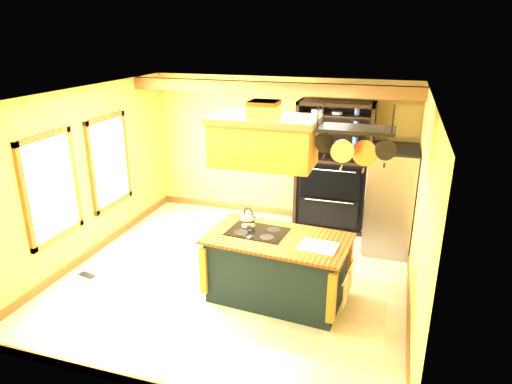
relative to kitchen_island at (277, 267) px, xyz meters
The scene contains 15 objects.
floor 0.98m from the kitchen_island, 150.25° to the left, with size 5.00×5.00×0.00m, color beige.
ceiling 2.39m from the kitchen_island, 150.25° to the left, with size 5.00×5.00×0.00m, color white.
wall_back 3.14m from the kitchen_island, 104.27° to the left, with size 5.00×0.02×2.70m, color gold.
wall_front 2.37m from the kitchen_island, 109.74° to the right, with size 5.00×0.02×2.70m, color gold.
wall_left 3.39m from the kitchen_island, behind, with size 0.02×5.00×2.70m, color gold.
wall_right 2.01m from the kitchen_island, 13.62° to the left, with size 0.02×5.00×2.70m, color gold.
ceiling_beam 3.09m from the kitchen_island, 109.30° to the left, with size 5.00×0.15×0.20m, color brown.
window_near 3.36m from the kitchen_island, behind, with size 0.06×1.06×1.56m.
window_far 3.50m from the kitchen_island, 162.28° to the left, with size 0.06×1.06×1.56m.
kitchen_island is the anchor object (origin of this frame).
range_hood 1.78m from the kitchen_island, behind, with size 1.34×0.76×0.80m.
pot_rack 2.07m from the kitchen_island, ahead, with size 0.96×0.45×0.73m.
refrigerator 2.47m from the kitchen_island, 56.03° to the left, with size 0.75×0.88×1.72m.
hutch 2.73m from the kitchen_island, 82.89° to the left, with size 1.33×0.60×2.35m.
floor_register 2.94m from the kitchen_island, behind, with size 0.28×0.12×0.01m, color black.
Camera 1 is at (2.11, -5.73, 3.51)m, focal length 32.00 mm.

